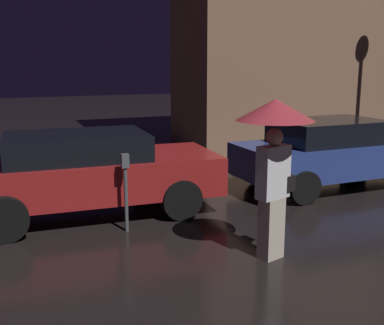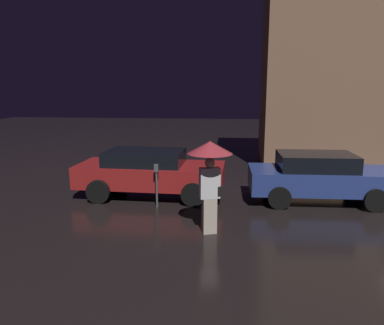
% 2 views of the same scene
% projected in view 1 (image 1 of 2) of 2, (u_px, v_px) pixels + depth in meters
% --- Properties ---
extents(parked_car_red, '(4.67, 2.03, 1.47)m').
position_uv_depth(parked_car_red, '(86.00, 171.00, 8.49)').
color(parked_car_red, maroon).
rests_on(parked_car_red, ground).
extents(parked_car_blue, '(4.29, 1.93, 1.48)m').
position_uv_depth(parked_car_blue, '(332.00, 152.00, 10.32)').
color(parked_car_blue, navy).
rests_on(parked_car_blue, ground).
extents(pedestrian_with_umbrella, '(1.05, 1.05, 2.22)m').
position_uv_depth(pedestrian_with_umbrella, '(275.00, 137.00, 6.40)').
color(pedestrian_with_umbrella, beige).
rests_on(pedestrian_with_umbrella, ground).
extents(parking_meter, '(0.12, 0.10, 1.27)m').
position_uv_depth(parking_meter, '(126.00, 184.00, 7.63)').
color(parking_meter, '#4C5154').
rests_on(parking_meter, ground).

